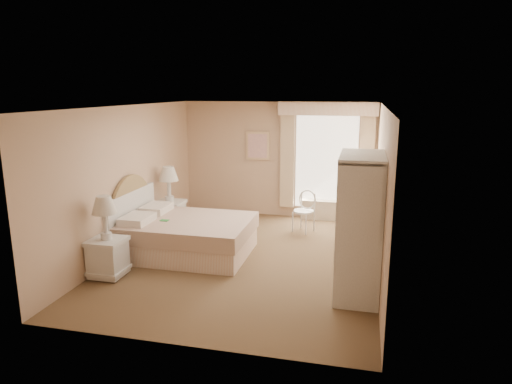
% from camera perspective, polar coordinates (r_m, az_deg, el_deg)
% --- Properties ---
extents(room, '(4.21, 5.51, 2.51)m').
position_cam_1_polar(room, '(7.36, -1.17, 0.88)').
color(room, brown).
rests_on(room, ground).
extents(window, '(2.05, 0.22, 2.51)m').
position_cam_1_polar(window, '(9.76, 8.76, 4.22)').
color(window, white).
rests_on(window, room).
extents(framed_art, '(0.52, 0.04, 0.62)m').
position_cam_1_polar(framed_art, '(10.02, 0.21, 5.80)').
color(framed_art, tan).
rests_on(framed_art, room).
extents(bed, '(2.11, 1.62, 1.43)m').
position_cam_1_polar(bed, '(7.91, -9.13, -5.23)').
color(bed, '#D7A88B').
rests_on(bed, room).
extents(nightstand_near, '(0.51, 0.51, 1.23)m').
position_cam_1_polar(nightstand_near, '(7.19, -18.12, -6.57)').
color(nightstand_near, silver).
rests_on(nightstand_near, room).
extents(nightstand_far, '(0.53, 0.53, 1.28)m').
position_cam_1_polar(nightstand_far, '(9.12, -10.72, -1.95)').
color(nightstand_far, silver).
rests_on(nightstand_far, room).
extents(round_table, '(0.74, 0.74, 0.79)m').
position_cam_1_polar(round_table, '(8.74, 12.40, -2.40)').
color(round_table, silver).
rests_on(round_table, room).
extents(cafe_chair, '(0.52, 0.52, 0.82)m').
position_cam_1_polar(cafe_chair, '(9.05, 6.17, -1.97)').
color(cafe_chair, silver).
rests_on(cafe_chair, room).
extents(armoire, '(0.58, 1.16, 1.93)m').
position_cam_1_polar(armoire, '(6.38, 12.79, -5.51)').
color(armoire, silver).
rests_on(armoire, room).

